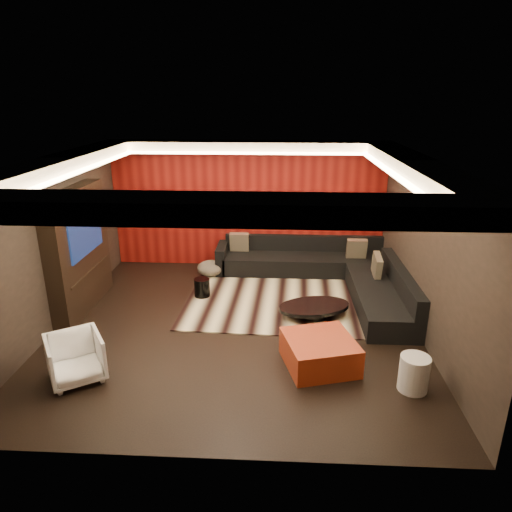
# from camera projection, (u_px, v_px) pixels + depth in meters

# --- Properties ---
(floor) EXTENTS (6.00, 6.00, 0.02)m
(floor) POSITION_uv_depth(u_px,v_px,m) (237.00, 326.00, 7.74)
(floor) COLOR black
(floor) RESTS_ON ground
(ceiling) EXTENTS (6.00, 6.00, 0.02)m
(ceiling) POSITION_uv_depth(u_px,v_px,m) (234.00, 158.00, 6.80)
(ceiling) COLOR silver
(ceiling) RESTS_ON ground
(wall_back) EXTENTS (6.00, 0.02, 2.80)m
(wall_back) POSITION_uv_depth(u_px,v_px,m) (248.00, 205.00, 10.10)
(wall_back) COLOR black
(wall_back) RESTS_ON ground
(wall_left) EXTENTS (0.02, 6.00, 2.80)m
(wall_left) POSITION_uv_depth(u_px,v_px,m) (51.00, 244.00, 7.42)
(wall_left) COLOR black
(wall_left) RESTS_ON ground
(wall_right) EXTENTS (0.02, 6.00, 2.80)m
(wall_right) POSITION_uv_depth(u_px,v_px,m) (427.00, 251.00, 7.12)
(wall_right) COLOR black
(wall_right) RESTS_ON ground
(red_feature_wall) EXTENTS (5.98, 0.05, 2.78)m
(red_feature_wall) POSITION_uv_depth(u_px,v_px,m) (248.00, 205.00, 10.07)
(red_feature_wall) COLOR #6B0C0A
(red_feature_wall) RESTS_ON ground
(soffit_back) EXTENTS (6.00, 0.60, 0.22)m
(soffit_back) POSITION_uv_depth(u_px,v_px,m) (247.00, 147.00, 9.38)
(soffit_back) COLOR silver
(soffit_back) RESTS_ON ground
(soffit_front) EXTENTS (6.00, 0.60, 0.22)m
(soffit_front) POSITION_uv_depth(u_px,v_px,m) (206.00, 209.00, 4.30)
(soffit_front) COLOR silver
(soffit_front) RESTS_ON ground
(soffit_left) EXTENTS (0.60, 4.80, 0.22)m
(soffit_left) POSITION_uv_depth(u_px,v_px,m) (58.00, 165.00, 6.98)
(soffit_left) COLOR silver
(soffit_left) RESTS_ON ground
(soffit_right) EXTENTS (0.60, 4.80, 0.22)m
(soffit_right) POSITION_uv_depth(u_px,v_px,m) (417.00, 168.00, 6.71)
(soffit_right) COLOR silver
(soffit_right) RESTS_ON ground
(cove_back) EXTENTS (4.80, 0.08, 0.04)m
(cove_back) POSITION_uv_depth(u_px,v_px,m) (246.00, 153.00, 9.09)
(cove_back) COLOR #FFD899
(cove_back) RESTS_ON ground
(cove_front) EXTENTS (4.80, 0.08, 0.04)m
(cove_front) POSITION_uv_depth(u_px,v_px,m) (211.00, 209.00, 4.65)
(cove_front) COLOR #FFD899
(cove_front) RESTS_ON ground
(cove_left) EXTENTS (0.08, 4.80, 0.04)m
(cove_left) POSITION_uv_depth(u_px,v_px,m) (81.00, 171.00, 6.99)
(cove_left) COLOR #FFD899
(cove_left) RESTS_ON ground
(cove_right) EXTENTS (0.08, 4.80, 0.04)m
(cove_right) POSITION_uv_depth(u_px,v_px,m) (393.00, 174.00, 6.75)
(cove_right) COLOR #FFD899
(cove_right) RESTS_ON ground
(tv_surround) EXTENTS (0.30, 2.00, 2.20)m
(tv_surround) POSITION_uv_depth(u_px,v_px,m) (79.00, 250.00, 8.08)
(tv_surround) COLOR black
(tv_surround) RESTS_ON ground
(tv_screen) EXTENTS (0.04, 1.30, 0.80)m
(tv_screen) POSITION_uv_depth(u_px,v_px,m) (85.00, 231.00, 7.95)
(tv_screen) COLOR black
(tv_screen) RESTS_ON ground
(tv_shelf) EXTENTS (0.04, 1.60, 0.04)m
(tv_shelf) POSITION_uv_depth(u_px,v_px,m) (90.00, 271.00, 8.21)
(tv_shelf) COLOR black
(tv_shelf) RESTS_ON ground
(rug) EXTENTS (4.12, 3.17, 0.02)m
(rug) POSITION_uv_depth(u_px,v_px,m) (293.00, 298.00, 8.78)
(rug) COLOR beige
(rug) RESTS_ON floor
(coffee_table) EXTENTS (1.58, 1.58, 0.21)m
(coffee_table) POSITION_uv_depth(u_px,v_px,m) (314.00, 311.00, 8.00)
(coffee_table) COLOR black
(coffee_table) RESTS_ON rug
(drum_stool) EXTENTS (0.37, 0.37, 0.35)m
(drum_stool) POSITION_uv_depth(u_px,v_px,m) (202.00, 287.00, 8.78)
(drum_stool) COLOR black
(drum_stool) RESTS_ON rug
(striped_pouf) EXTENTS (0.65, 0.65, 0.31)m
(striped_pouf) POSITION_uv_depth(u_px,v_px,m) (210.00, 268.00, 9.82)
(striped_pouf) COLOR #B7A88E
(striped_pouf) RESTS_ON rug
(white_side_table) EXTENTS (0.42, 0.42, 0.49)m
(white_side_table) POSITION_uv_depth(u_px,v_px,m) (414.00, 373.00, 5.99)
(white_side_table) COLOR silver
(white_side_table) RESTS_ON floor
(orange_ottoman) EXTENTS (1.17, 1.17, 0.42)m
(orange_ottoman) POSITION_uv_depth(u_px,v_px,m) (320.00, 352.00, 6.55)
(orange_ottoman) COLOR maroon
(orange_ottoman) RESTS_ON floor
(armchair) EXTENTS (0.97, 0.98, 0.65)m
(armchair) POSITION_uv_depth(u_px,v_px,m) (75.00, 358.00, 6.19)
(armchair) COLOR white
(armchair) RESTS_ON floor
(sectional_sofa) EXTENTS (3.65, 3.50, 0.75)m
(sectional_sofa) POSITION_uv_depth(u_px,v_px,m) (329.00, 273.00, 9.32)
(sectional_sofa) COLOR black
(sectional_sofa) RESTS_ON floor
(throw_pillows) EXTENTS (3.03, 1.69, 0.50)m
(throw_pillows) POSITION_uv_depth(u_px,v_px,m) (321.00, 251.00, 9.49)
(throw_pillows) COLOR tan
(throw_pillows) RESTS_ON sectional_sofa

